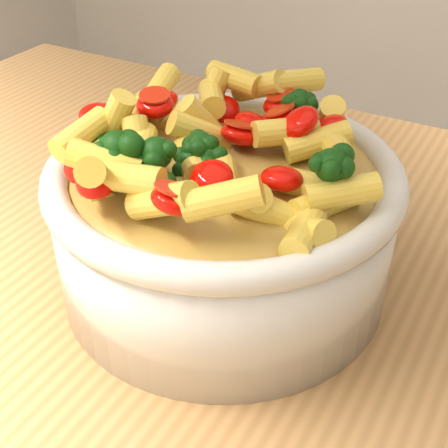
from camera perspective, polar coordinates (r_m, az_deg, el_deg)
The scene contains 3 objects.
table at distance 0.54m, azimuth 4.89°, elevation -18.03°, with size 1.20×0.80×0.90m.
serving_bowl at distance 0.47m, azimuth 0.00°, elevation 0.14°, with size 0.26×0.26×0.11m.
pasta_salad at distance 0.44m, azimuth 0.00°, elevation 7.66°, with size 0.21×0.21×0.05m.
Camera 1 is at (0.12, -0.30, 1.22)m, focal length 50.00 mm.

